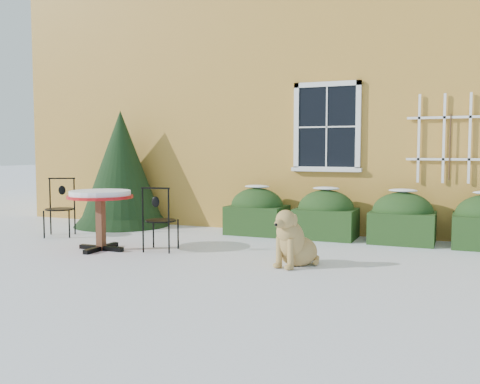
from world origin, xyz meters
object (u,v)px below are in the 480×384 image
at_px(evergreen_shrub, 121,180).
at_px(patio_chair_far, 60,207).
at_px(patio_chair_near, 160,219).
at_px(bistro_table, 100,201).
at_px(dog, 293,243).

xyz_separation_m(evergreen_shrub, patio_chair_far, (-0.24, -1.56, -0.42)).
relative_size(evergreen_shrub, patio_chair_near, 2.37).
distance_m(evergreen_shrub, patio_chair_far, 1.63).
distance_m(bistro_table, patio_chair_far, 1.80).
height_order(bistro_table, dog, bistro_table).
height_order(evergreen_shrub, bistro_table, evergreen_shrub).
bearing_deg(evergreen_shrub, dog, -28.57).
relative_size(bistro_table, patio_chair_near, 1.01).
bearing_deg(evergreen_shrub, patio_chair_near, -44.26).
bearing_deg(evergreen_shrub, bistro_table, -61.64).
distance_m(patio_chair_near, dog, 2.24).
height_order(bistro_table, patio_chair_far, patio_chair_far).
bearing_deg(bistro_table, evergreen_shrub, 118.36).
relative_size(evergreen_shrub, patio_chair_far, 2.25).
bearing_deg(patio_chair_near, patio_chair_far, -23.31).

